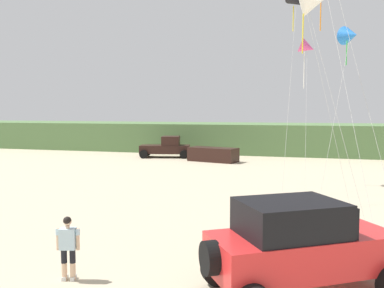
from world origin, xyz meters
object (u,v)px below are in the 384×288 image
at_px(distant_pickup, 166,147).
at_px(distant_sedan, 213,155).
at_px(jeep, 300,244).
at_px(kite_white_parafoil, 350,35).
at_px(person_watching, 68,245).
at_px(kite_pink_ribbon, 296,1).
at_px(kite_black_sled, 307,48).
at_px(kite_green_box, 307,5).

xyz_separation_m(distant_pickup, distant_sedan, (4.92, -1.94, -0.34)).
height_order(jeep, kite_white_parafoil, kite_white_parafoil).
distance_m(jeep, person_watching, 5.79).
xyz_separation_m(distant_sedan, kite_white_parafoil, (9.83, -12.14, 7.51)).
bearing_deg(kite_white_parafoil, distant_sedan, 128.99).
bearing_deg(kite_pink_ribbon, kite_black_sled, 69.28).
bearing_deg(kite_white_parafoil, jeep, -98.92).
distance_m(distant_pickup, kite_black_sled, 18.30).
distance_m(distant_pickup, distant_sedan, 5.30).
distance_m(jeep, kite_black_sled, 16.92).
distance_m(jeep, distant_pickup, 29.56).
bearing_deg(kite_black_sled, kite_white_parafoil, -54.18).
height_order(person_watching, kite_green_box, kite_green_box).
xyz_separation_m(person_watching, kite_white_parafoil, (7.70, 13.39, 7.17)).
relative_size(person_watching, kite_pink_ribbon, 0.15).
relative_size(jeep, kite_pink_ribbon, 0.45).
bearing_deg(kite_pink_ribbon, distant_pickup, 133.37).
relative_size(jeep, distant_sedan, 1.18).
xyz_separation_m(jeep, person_watching, (-5.73, -0.81, -0.26)).
distance_m(jeep, distant_sedan, 25.94).
bearing_deg(jeep, distant_pickup, 115.60).
relative_size(distant_pickup, kite_green_box, 0.53).
height_order(kite_green_box, kite_pink_ribbon, kite_pink_ribbon).
bearing_deg(kite_white_parafoil, person_watching, -119.91).
relative_size(jeep, kite_black_sled, 0.58).
xyz_separation_m(jeep, kite_green_box, (-0.06, 7.43, 7.29)).
bearing_deg(kite_green_box, kite_pink_ribbon, 95.92).
bearing_deg(kite_pink_ribbon, kite_green_box, -84.08).
relative_size(jeep, distant_pickup, 1.01).
height_order(distant_sedan, kite_green_box, kite_green_box).
bearing_deg(kite_black_sled, distant_sedan, 129.93).
relative_size(distant_sedan, kite_pink_ribbon, 0.38).
height_order(distant_pickup, kite_pink_ribbon, kite_pink_ribbon).
xyz_separation_m(jeep, kite_black_sled, (-0.13, 15.49, 6.81)).
distance_m(distant_sedan, kite_white_parafoil, 17.33).
distance_m(distant_sedan, kite_black_sled, 14.13).
height_order(kite_black_sled, kite_pink_ribbon, kite_pink_ribbon).
bearing_deg(distant_sedan, kite_black_sled, -35.26).
distance_m(distant_pickup, kite_green_box, 24.26).
bearing_deg(person_watching, distant_sedan, 94.76).
relative_size(kite_white_parafoil, kite_green_box, 0.92).
bearing_deg(kite_green_box, kite_white_parafoil, 68.47).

